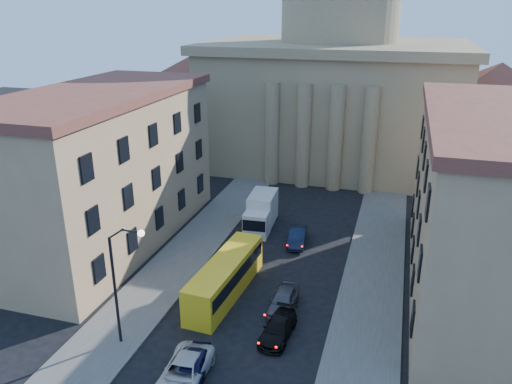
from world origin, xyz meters
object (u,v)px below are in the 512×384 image
at_px(street_lamp, 121,276).
at_px(city_bus, 225,276).
at_px(car_left_near, 193,368).
at_px(box_truck, 261,213).

distance_m(street_lamp, city_bus, 9.71).
xyz_separation_m(car_left_near, box_truck, (-2.14, 22.81, 0.86)).
height_order(city_bus, box_truck, box_truck).
relative_size(city_bus, box_truck, 1.68).
bearing_deg(street_lamp, box_truck, 80.63).
bearing_deg(street_lamp, car_left_near, -17.94).
bearing_deg(car_left_near, street_lamp, 155.40).
xyz_separation_m(street_lamp, car_left_near, (5.60, -1.81, -4.52)).
height_order(street_lamp, box_truck, street_lamp).
bearing_deg(street_lamp, city_bus, 61.53).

